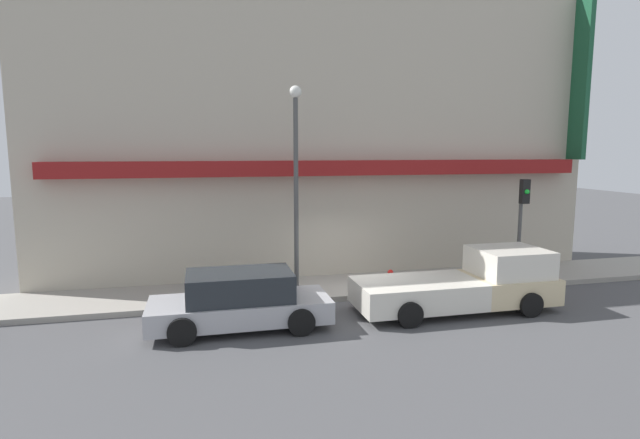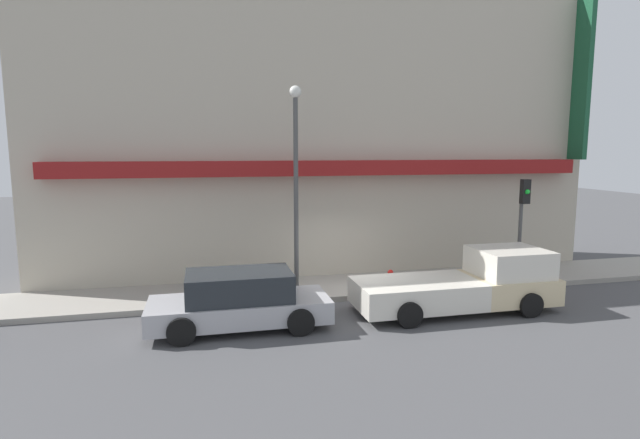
# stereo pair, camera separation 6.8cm
# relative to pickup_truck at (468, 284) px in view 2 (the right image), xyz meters

# --- Properties ---
(ground_plane) EXTENTS (80.00, 80.00, 0.00)m
(ground_plane) POSITION_rel_pickup_truck_xyz_m (-2.90, 1.52, -0.75)
(ground_plane) COLOR #4C4C4F
(sidewalk) EXTENTS (36.00, 2.63, 0.17)m
(sidewalk) POSITION_rel_pickup_truck_xyz_m (-2.90, 2.84, -0.67)
(sidewalk) COLOR #9E998E
(sidewalk) RESTS_ON ground
(building) EXTENTS (19.80, 3.80, 10.55)m
(building) POSITION_rel_pickup_truck_xyz_m (-2.89, 5.63, 4.52)
(building) COLOR #BCB29E
(building) RESTS_ON ground
(pickup_truck) EXTENTS (5.71, 2.18, 1.71)m
(pickup_truck) POSITION_rel_pickup_truck_xyz_m (0.00, 0.00, 0.00)
(pickup_truck) COLOR beige
(pickup_truck) RESTS_ON ground
(parked_car) EXTENTS (4.55, 2.00, 1.46)m
(parked_car) POSITION_rel_pickup_truck_xyz_m (-6.42, -0.00, -0.04)
(parked_car) COLOR #ADADB2
(parked_car) RESTS_ON ground
(fire_hydrant) EXTENTS (0.19, 0.19, 0.64)m
(fire_hydrant) POSITION_rel_pickup_truck_xyz_m (-1.60, 1.88, -0.26)
(fire_hydrant) COLOR red
(fire_hydrant) RESTS_ON sidewalk
(street_lamp) EXTENTS (0.36, 0.36, 6.20)m
(street_lamp) POSITION_rel_pickup_truck_xyz_m (-4.54, 2.14, 3.24)
(street_lamp) COLOR #4C4C4C
(street_lamp) RESTS_ON sidewalk
(traffic_light) EXTENTS (0.28, 0.42, 3.41)m
(traffic_light) POSITION_rel_pickup_truck_xyz_m (3.01, 1.91, 1.77)
(traffic_light) COLOR #4C4C4C
(traffic_light) RESTS_ON sidewalk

